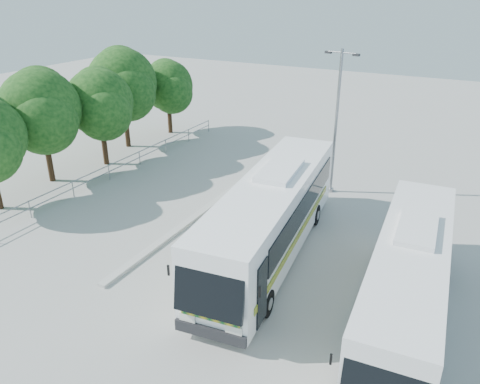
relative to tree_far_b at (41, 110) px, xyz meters
The scene contains 10 objects.
ground 13.85m from the tree_far_b, ahead, with size 100.00×100.00×0.00m, color #9F9F99.
kerb_divider 11.65m from the tree_far_b, ahead, with size 0.40×16.00×0.15m, color #B2B2AD.
railing 5.62m from the tree_far_b, 42.90° to the left, with size 0.06×22.00×1.00m.
tree_far_b is the anchor object (origin of this frame).
tree_far_c 4.01m from the tree_far_b, 77.09° to the left, with size 4.97×4.69×6.49m.
tree_far_d 7.61m from the tree_far_b, 92.23° to the left, with size 5.62×5.30×7.33m.
tree_far_e 12.13m from the tree_far_b, 88.17° to the left, with size 4.54×4.28×5.92m.
coach_main 16.02m from the tree_far_b, ahead, with size 4.07×13.31×3.64m.
coach_adjacent 22.37m from the tree_far_b, ahead, with size 3.11×11.73×3.22m.
lamppost 17.26m from the tree_far_b, 22.56° to the left, with size 2.01×0.60×8.25m.
Camera 1 is at (10.16, -17.33, 11.34)m, focal length 35.00 mm.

